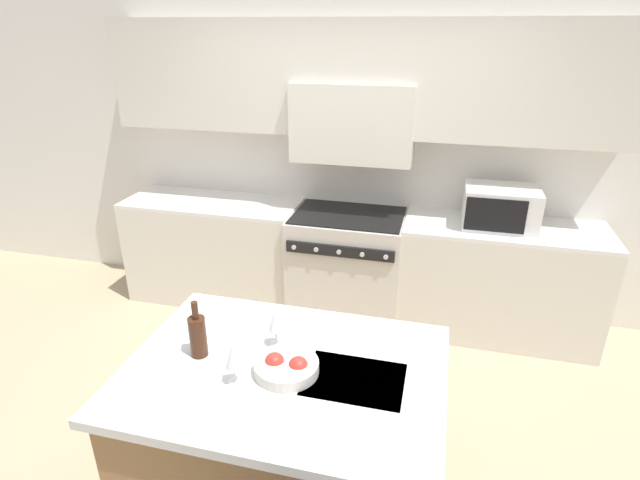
% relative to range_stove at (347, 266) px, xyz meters
% --- Properties ---
extents(ground_plane, '(10.00, 10.00, 0.00)m').
position_rel_range_stove_xyz_m(ground_plane, '(-0.00, -1.58, -0.46)').
color(ground_plane, tan).
extents(back_cabinetry, '(10.00, 0.46, 2.70)m').
position_rel_range_stove_xyz_m(back_cabinetry, '(-0.00, 0.27, 1.15)').
color(back_cabinetry, silver).
rests_on(back_cabinetry, ground_plane).
extents(back_counter, '(3.97, 0.62, 0.93)m').
position_rel_range_stove_xyz_m(back_counter, '(0.00, 0.02, 0.00)').
color(back_counter, silver).
rests_on(back_counter, ground_plane).
extents(range_stove, '(0.92, 0.70, 0.93)m').
position_rel_range_stove_xyz_m(range_stove, '(0.00, 0.00, 0.00)').
color(range_stove, beige).
rests_on(range_stove, ground_plane).
extents(microwave, '(0.54, 0.40, 0.31)m').
position_rel_range_stove_xyz_m(microwave, '(1.16, 0.02, 0.62)').
color(microwave, silver).
rests_on(microwave, back_counter).
extents(kitchen_island, '(1.42, 1.03, 0.94)m').
position_rel_range_stove_xyz_m(kitchen_island, '(0.11, -2.03, 0.01)').
color(kitchen_island, olive).
rests_on(kitchen_island, ground_plane).
extents(wine_bottle, '(0.08, 0.08, 0.28)m').
position_rel_range_stove_xyz_m(wine_bottle, '(-0.30, -2.03, 0.59)').
color(wine_bottle, '#422314').
rests_on(wine_bottle, kitchen_island).
extents(wine_glass_near, '(0.07, 0.07, 0.20)m').
position_rel_range_stove_xyz_m(wine_glass_near, '(-0.06, -2.17, 0.61)').
color(wine_glass_near, white).
rests_on(wine_glass_near, kitchen_island).
extents(wine_glass_far, '(0.07, 0.07, 0.20)m').
position_rel_range_stove_xyz_m(wine_glass_far, '(0.02, -1.87, 0.61)').
color(wine_glass_far, white).
rests_on(wine_glass_far, kitchen_island).
extents(fruit_bowl, '(0.29, 0.29, 0.09)m').
position_rel_range_stove_xyz_m(fruit_bowl, '(0.13, -2.05, 0.51)').
color(fruit_bowl, silver).
rests_on(fruit_bowl, kitchen_island).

